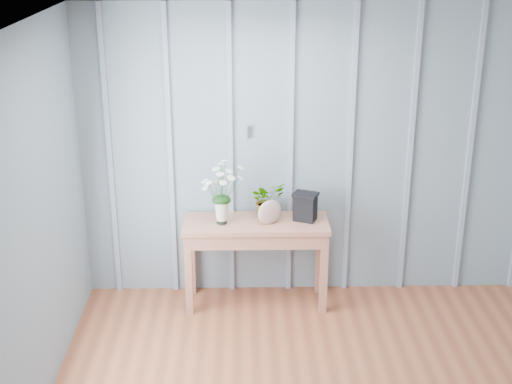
{
  "coord_description": "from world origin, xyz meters",
  "views": [
    {
      "loc": [
        -0.65,
        -3.41,
        3.06
      ],
      "look_at": [
        -0.54,
        1.94,
        1.03
      ],
      "focal_mm": 50.0,
      "sensor_mm": 36.0,
      "label": 1
    }
  ],
  "objects_px": {
    "sideboard": "(256,234)",
    "felt_disc_vessel": "(270,212)",
    "daisy_vase": "(221,185)",
    "carved_box": "(305,206)"
  },
  "relations": [
    {
      "from": "felt_disc_vessel",
      "to": "carved_box",
      "type": "bearing_deg",
      "value": -10.36
    },
    {
      "from": "daisy_vase",
      "to": "felt_disc_vessel",
      "type": "bearing_deg",
      "value": -3.49
    },
    {
      "from": "felt_disc_vessel",
      "to": "sideboard",
      "type": "bearing_deg",
      "value": 128.89
    },
    {
      "from": "daisy_vase",
      "to": "felt_disc_vessel",
      "type": "height_order",
      "value": "daisy_vase"
    },
    {
      "from": "felt_disc_vessel",
      "to": "carved_box",
      "type": "distance_m",
      "value": 0.31
    },
    {
      "from": "carved_box",
      "to": "sideboard",
      "type": "bearing_deg",
      "value": -176.62
    },
    {
      "from": "sideboard",
      "to": "carved_box",
      "type": "relative_size",
      "value": 5.04
    },
    {
      "from": "sideboard",
      "to": "felt_disc_vessel",
      "type": "height_order",
      "value": "felt_disc_vessel"
    },
    {
      "from": "daisy_vase",
      "to": "felt_disc_vessel",
      "type": "relative_size",
      "value": 2.56
    },
    {
      "from": "sideboard",
      "to": "felt_disc_vessel",
      "type": "bearing_deg",
      "value": -26.03
    }
  ]
}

